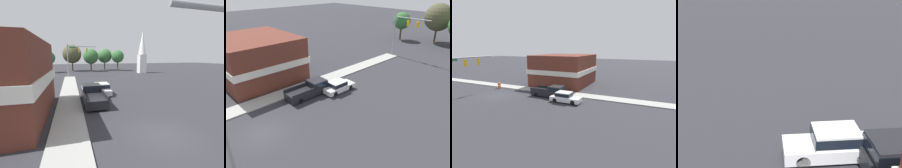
% 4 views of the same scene
% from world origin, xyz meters
% --- Properties ---
extents(ground_plane, '(200.00, 200.00, 0.00)m').
position_xyz_m(ground_plane, '(0.00, 0.00, 0.00)').
color(ground_plane, '#2D2D33').
extents(sidewalk_curb, '(2.40, 60.00, 0.14)m').
position_xyz_m(sidewalk_curb, '(-5.70, 0.00, 0.07)').
color(sidewalk_curb, '#9E9E99').
rests_on(sidewalk_curb, ground).
extents(near_signal_assembly, '(8.39, 0.49, 6.72)m').
position_xyz_m(near_signal_assembly, '(2.71, -4.10, 4.92)').
color(near_signal_assembly, gray).
rests_on(near_signal_assembly, ground).
extents(car_lead, '(1.81, 4.45, 1.49)m').
position_xyz_m(car_lead, '(-1.55, 11.49, 0.77)').
color(car_lead, black).
rests_on(car_lead, ground).
extents(pickup_truck_parked, '(2.13, 5.55, 1.80)m').
position_xyz_m(pickup_truck_parked, '(-3.23, 8.20, 0.89)').
color(pickup_truck_parked, black).
rests_on(pickup_truck_parked, ground).
extents(construction_barrel, '(0.56, 0.56, 1.10)m').
position_xyz_m(construction_barrel, '(-3.90, -3.63, 0.56)').
color(construction_barrel, orange).
rests_on(construction_barrel, ground).
extents(corner_brick_building, '(12.19, 10.91, 6.23)m').
position_xyz_m(corner_brick_building, '(-13.34, 5.82, 3.11)').
color(corner_brick_building, brown).
rests_on(corner_brick_building, ground).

